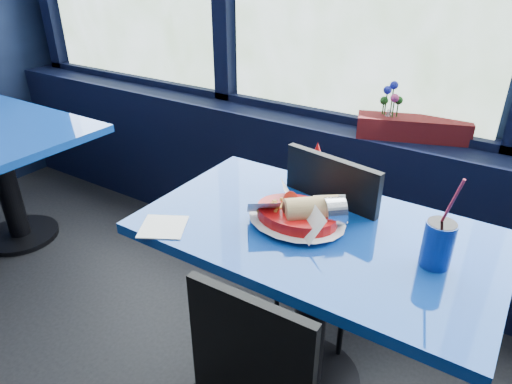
# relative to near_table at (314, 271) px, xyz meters

# --- Properties ---
(window_sill) EXTENTS (5.00, 0.26, 0.80)m
(window_sill) POSITION_rel_near_table_xyz_m (-0.30, 0.87, -0.17)
(window_sill) COLOR black
(window_sill) RESTS_ON ground
(near_table) EXTENTS (1.20, 0.70, 0.75)m
(near_table) POSITION_rel_near_table_xyz_m (0.00, 0.00, 0.00)
(near_table) COLOR black
(near_table) RESTS_ON ground
(chair_near_back) EXTENTS (0.49, 0.49, 0.93)m
(chair_near_back) POSITION_rel_near_table_xyz_m (-0.07, 0.31, -0.03)
(chair_near_back) COLOR black
(chair_near_back) RESTS_ON ground
(planter_box) EXTENTS (0.52, 0.29, 0.10)m
(planter_box) POSITION_rel_near_table_xyz_m (0.05, 0.89, 0.28)
(planter_box) COLOR maroon
(planter_box) RESTS_ON window_sill
(flower_vase) EXTENTS (0.15, 0.16, 0.26)m
(flower_vase) POSITION_rel_near_table_xyz_m (-0.06, 0.85, 0.31)
(flower_vase) COLOR silver
(flower_vase) RESTS_ON window_sill
(food_basket) EXTENTS (0.36, 0.36, 0.11)m
(food_basket) POSITION_rel_near_table_xyz_m (-0.07, -0.01, 0.22)
(food_basket) COLOR red
(food_basket) RESTS_ON near_table
(ketchup_bottle) EXTENTS (0.05, 0.05, 0.19)m
(ketchup_bottle) POSITION_rel_near_table_xyz_m (-0.14, 0.27, 0.27)
(ketchup_bottle) COLOR red
(ketchup_bottle) RESTS_ON near_table
(soda_cup) EXTENTS (0.09, 0.09, 0.31)m
(soda_cup) POSITION_rel_near_table_xyz_m (0.38, 0.01, 0.26)
(soda_cup) COLOR #0D2F95
(soda_cup) RESTS_ON near_table
(napkin) EXTENTS (0.20, 0.20, 0.00)m
(napkin) POSITION_rel_near_table_xyz_m (-0.44, -0.28, 0.18)
(napkin) COLOR white
(napkin) RESTS_ON near_table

